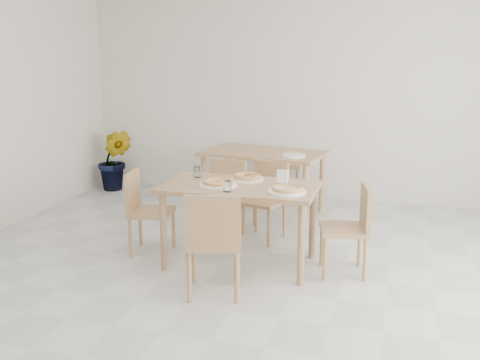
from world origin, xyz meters
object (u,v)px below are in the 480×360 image
(tumbler_b, at_px, (227,186))
(plate_empty, at_px, (294,155))
(tumbler_a, at_px, (197,172))
(napkin_holder, at_px, (282,177))
(plate_pepperoni, at_px, (247,179))
(chair_back_s, at_px, (232,189))
(chair_south, at_px, (213,237))
(chair_east, at_px, (353,223))
(potted_plant, at_px, (115,160))
(pizza_mushroom, at_px, (287,189))
(chair_north, at_px, (266,194))
(main_table, at_px, (240,195))
(second_table, at_px, (263,159))
(chair_back_n, at_px, (283,158))
(pizza_pepperoni, at_px, (247,176))
(chair_west, at_px, (144,206))
(plate_margherita, at_px, (218,185))
(pizza_margherita, at_px, (218,182))
(plate_mushroom, at_px, (287,191))

(tumbler_b, height_order, plate_empty, tumbler_b)
(tumbler_a, relative_size, napkin_holder, 0.80)
(plate_pepperoni, distance_m, chair_back_s, 0.83)
(chair_south, xyz_separation_m, chair_east, (1.01, 0.80, -0.04))
(plate_pepperoni, distance_m, potted_plant, 3.16)
(pizza_mushroom, height_order, chair_back_s, chair_back_s)
(chair_north, distance_m, chair_east, 1.21)
(main_table, xyz_separation_m, chair_south, (-0.00, -0.75, -0.15))
(main_table, distance_m, chair_back_s, 0.98)
(chair_south, height_order, second_table, chair_south)
(main_table, xyz_separation_m, tumbler_b, (-0.04, -0.26, 0.14))
(main_table, relative_size, pizza_mushroom, 4.14)
(second_table, bearing_deg, chair_back_n, 92.65)
(pizza_pepperoni, xyz_separation_m, tumbler_a, (-0.48, -0.03, 0.02))
(tumbler_b, xyz_separation_m, chair_back_s, (-0.32, 1.16, -0.33))
(napkin_holder, bearing_deg, plate_pepperoni, 169.78)
(main_table, relative_size, second_table, 0.92)
(tumbler_a, relative_size, tumbler_b, 1.08)
(pizza_mushroom, bearing_deg, chair_south, -127.17)
(chair_west, relative_size, chair_east, 1.00)
(chair_south, xyz_separation_m, pizza_mushroom, (0.46, 0.60, 0.28))
(tumbler_b, height_order, second_table, tumbler_b)
(main_table, bearing_deg, second_table, 96.23)
(tumbler_b, distance_m, plate_empty, 1.76)
(plate_pepperoni, bearing_deg, chair_north, 85.38)
(main_table, relative_size, chair_south, 1.58)
(chair_back_n, bearing_deg, chair_north, -93.21)
(main_table, bearing_deg, plate_margherita, -157.23)
(plate_pepperoni, distance_m, chair_back_n, 2.28)
(chair_west, bearing_deg, pizza_margherita, -107.92)
(potted_plant, bearing_deg, main_table, -41.74)
(pizza_mushroom, xyz_separation_m, plate_empty, (-0.25, 1.63, -0.02))
(chair_east, height_order, pizza_pepperoni, chair_east)
(plate_margherita, relative_size, chair_back_s, 0.43)
(chair_west, bearing_deg, chair_north, -63.29)
(chair_east, xyz_separation_m, plate_empty, (-0.80, 1.43, 0.29))
(tumbler_b, xyz_separation_m, napkin_holder, (0.39, 0.41, 0.01))
(main_table, height_order, chair_north, chair_north)
(chair_west, bearing_deg, napkin_holder, -94.85)
(plate_mushroom, relative_size, napkin_holder, 2.62)
(plate_pepperoni, bearing_deg, chair_west, -169.76)
(second_table, relative_size, potted_plant, 1.75)
(plate_pepperoni, distance_m, pizza_pepperoni, 0.02)
(main_table, bearing_deg, chair_south, -90.42)
(chair_north, xyz_separation_m, plate_pepperoni, (-0.05, -0.58, 0.30))
(tumbler_a, xyz_separation_m, plate_empty, (0.68, 1.29, -0.04))
(pizza_pepperoni, relative_size, napkin_holder, 2.42)
(chair_north, xyz_separation_m, tumbler_a, (-0.53, -0.61, 0.34))
(plate_margherita, height_order, napkin_holder, napkin_holder)
(chair_south, distance_m, chair_west, 1.25)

